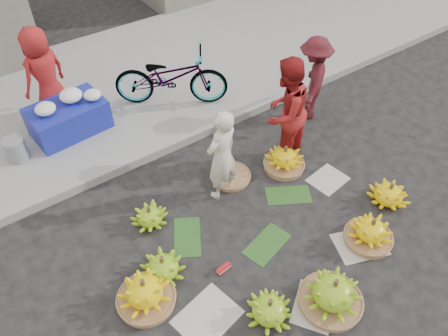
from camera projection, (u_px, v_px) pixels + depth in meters
ground at (263, 231)px, 5.89m from camera, size 80.00×80.00×0.00m
curb at (180, 139)px, 7.13m from camera, size 40.00×0.25×0.15m
sidewalk at (124, 81)px, 8.37m from camera, size 40.00×4.00×0.12m
newspaper_scatter at (304, 273)px, 5.42m from camera, size 3.20×1.80×0.00m
banana_leaves at (249, 224)px, 5.97m from camera, size 2.00×1.00×0.00m
banana_bunch_0 at (145, 293)px, 5.01m from camera, size 0.77×0.77×0.46m
banana_bunch_1 at (269, 309)px, 4.92m from camera, size 0.73×0.73×0.35m
banana_bunch_2 at (333, 294)px, 4.98m from camera, size 0.82×0.82×0.50m
banana_bunch_3 at (370, 232)px, 5.65m from camera, size 0.62×0.62×0.43m
banana_bunch_4 at (389, 194)px, 6.17m from camera, size 0.63×0.63×0.36m
banana_bunch_5 at (285, 159)px, 6.64m from camera, size 0.61×0.61×0.43m
banana_bunch_6 at (163, 267)px, 5.32m from camera, size 0.57×0.57×0.34m
banana_bunch_7 at (150, 216)px, 5.91m from camera, size 0.62×0.62×0.31m
basket_spare at (231, 177)px, 6.57m from camera, size 0.70×0.70×0.07m
incense_stack at (224, 269)px, 5.42m from camera, size 0.20×0.08×0.08m
vendor_cream at (222, 156)px, 5.88m from camera, size 0.60×0.46×1.46m
vendor_red at (285, 112)px, 6.36m from camera, size 1.00×0.87×1.73m
man_striped at (313, 79)px, 7.20m from camera, size 1.07×1.05×1.47m
flower_table at (68, 116)px, 7.03m from camera, size 1.25×0.85×0.69m
grey_bucket at (16, 149)px, 6.62m from camera, size 0.32×0.32×0.36m
flower_vendor at (45, 74)px, 6.99m from camera, size 0.91×0.77×1.58m
bicycle at (171, 77)px, 7.44m from camera, size 1.65×1.99×1.02m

